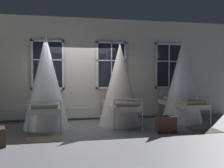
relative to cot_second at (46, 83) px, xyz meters
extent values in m
plane|color=slate|center=(1.09, 0.06, -1.33)|extent=(20.76, 20.76, 0.00)
cube|color=beige|center=(1.09, 1.20, 0.44)|extent=(11.38, 0.10, 3.54)
cube|color=black|center=(0.00, 1.09, 0.57)|extent=(1.08, 0.02, 1.68)
cube|color=silver|center=(0.00, 1.09, -0.24)|extent=(1.08, 0.06, 0.07)
cube|color=silver|center=(0.00, 1.09, 1.37)|extent=(1.08, 0.06, 0.07)
cube|color=silver|center=(-0.51, 1.09, 0.57)|extent=(0.07, 0.06, 1.68)
cube|color=silver|center=(0.51, 1.09, 0.57)|extent=(0.07, 0.06, 1.68)
cube|color=silver|center=(0.00, 1.09, 0.57)|extent=(0.04, 0.06, 1.68)
cube|color=silver|center=(0.00, 1.09, 0.74)|extent=(1.08, 0.06, 0.04)
cube|color=black|center=(2.19, 1.09, 0.57)|extent=(1.08, 0.02, 1.68)
cube|color=silver|center=(2.19, 1.09, -0.24)|extent=(1.08, 0.06, 0.07)
cube|color=silver|center=(2.19, 1.09, 1.37)|extent=(1.08, 0.06, 0.07)
cube|color=silver|center=(1.68, 1.09, 0.57)|extent=(0.07, 0.06, 1.68)
cube|color=silver|center=(2.69, 1.09, 0.57)|extent=(0.07, 0.06, 1.68)
cube|color=silver|center=(2.19, 1.09, 0.57)|extent=(0.04, 0.06, 1.68)
cube|color=silver|center=(2.19, 1.09, 0.74)|extent=(1.08, 0.06, 0.04)
cube|color=black|center=(4.38, 1.09, 0.57)|extent=(1.08, 0.02, 1.68)
cube|color=silver|center=(4.38, 1.09, -0.24)|extent=(1.08, 0.06, 0.07)
cube|color=silver|center=(4.38, 1.09, 1.37)|extent=(1.08, 0.06, 0.07)
cube|color=silver|center=(3.87, 1.09, 0.57)|extent=(0.07, 0.06, 1.68)
cube|color=silver|center=(4.88, 1.09, 0.57)|extent=(0.07, 0.06, 1.68)
cube|color=silver|center=(4.38, 1.09, 0.57)|extent=(0.04, 0.06, 1.68)
cube|color=silver|center=(4.38, 1.09, 0.74)|extent=(1.08, 0.06, 0.04)
cube|color=silver|center=(1.09, 1.07, -1.08)|extent=(7.16, 0.10, 0.36)
cylinder|color=#9EA3A8|center=(-0.42, 0.96, -0.82)|extent=(0.04, 0.04, 1.02)
cylinder|color=#9EA3A8|center=(0.39, 0.97, -0.82)|extent=(0.04, 0.04, 1.02)
cylinder|color=#9EA3A8|center=(-0.39, -0.98, -0.88)|extent=(0.04, 0.04, 0.89)
cylinder|color=#9EA3A8|center=(0.42, -0.97, -0.88)|extent=(0.04, 0.04, 0.89)
cylinder|color=#9EA3A8|center=(-0.41, -0.01, -0.80)|extent=(0.06, 1.94, 0.03)
cylinder|color=#9EA3A8|center=(0.41, 0.00, -0.80)|extent=(0.06, 1.94, 0.03)
cylinder|color=#9EA3A8|center=(-0.01, 0.97, -0.31)|extent=(0.81, 0.04, 0.03)
cylinder|color=#9EA3A8|center=(0.01, -0.97, -0.44)|extent=(0.81, 0.04, 0.03)
cube|color=#B7B2A3|center=(0.00, 0.00, -0.73)|extent=(0.86, 1.97, 0.14)
ellipsoid|color=silver|center=(-0.01, 0.73, -0.59)|extent=(0.63, 0.41, 0.14)
cube|color=slate|center=(0.01, -0.71, -0.61)|extent=(0.67, 0.37, 0.10)
cone|color=white|center=(0.00, 0.00, 0.04)|extent=(1.33, 1.33, 2.74)
cylinder|color=#9EA3A8|center=(1.82, 0.97, -0.82)|extent=(0.04, 0.04, 1.02)
cylinder|color=#9EA3A8|center=(2.63, 0.97, -0.82)|extent=(0.04, 0.04, 1.02)
cylinder|color=#9EA3A8|center=(1.84, -0.97, -0.88)|extent=(0.04, 0.04, 0.89)
cylinder|color=#9EA3A8|center=(2.65, -0.97, -0.88)|extent=(0.04, 0.04, 0.89)
cylinder|color=#9EA3A8|center=(1.83, 0.00, -0.80)|extent=(0.05, 1.94, 0.03)
cylinder|color=#9EA3A8|center=(2.64, 0.00, -0.80)|extent=(0.05, 1.94, 0.03)
cylinder|color=#9EA3A8|center=(2.22, 0.97, -0.31)|extent=(0.81, 0.04, 0.03)
cylinder|color=#9EA3A8|center=(2.25, -0.97, -0.44)|extent=(0.81, 0.04, 0.03)
cube|color=#B7B2A3|center=(2.23, 0.00, -0.73)|extent=(0.86, 1.97, 0.14)
ellipsoid|color=beige|center=(2.23, 0.73, -0.59)|extent=(0.63, 0.41, 0.14)
cube|color=gray|center=(2.24, -0.71, -0.61)|extent=(0.67, 0.37, 0.10)
cone|color=silver|center=(2.23, 0.00, -0.05)|extent=(1.33, 1.33, 2.56)
cylinder|color=#9EA3A8|center=(3.92, 0.98, -0.82)|extent=(0.04, 0.04, 1.02)
cylinder|color=#9EA3A8|center=(4.74, 1.00, -0.82)|extent=(0.04, 0.04, 1.02)
cylinder|color=#9EA3A8|center=(3.97, -0.96, -0.88)|extent=(0.04, 0.04, 0.89)
cylinder|color=#9EA3A8|center=(4.79, -0.94, -0.88)|extent=(0.04, 0.04, 0.89)
cylinder|color=#9EA3A8|center=(3.95, 0.01, -0.80)|extent=(0.08, 1.94, 0.03)
cylinder|color=#9EA3A8|center=(4.76, 0.03, -0.80)|extent=(0.08, 1.94, 0.03)
cylinder|color=#9EA3A8|center=(4.33, 0.99, -0.31)|extent=(0.81, 0.05, 0.03)
cylinder|color=#9EA3A8|center=(4.38, -0.95, -0.44)|extent=(0.81, 0.05, 0.03)
cube|color=beige|center=(4.36, 0.02, -0.73)|extent=(0.88, 1.98, 0.14)
ellipsoid|color=beige|center=(4.34, 0.75, -0.59)|extent=(0.64, 0.42, 0.14)
cube|color=tan|center=(4.37, -0.69, -0.61)|extent=(0.68, 0.38, 0.10)
cone|color=white|center=(4.36, 0.02, 0.03)|extent=(1.33, 1.33, 2.72)
cube|color=#8E7A5B|center=(0.00, -1.37, -1.32)|extent=(0.81, 0.57, 0.01)
cube|color=brown|center=(4.38, -1.37, -1.32)|extent=(0.81, 0.57, 0.01)
cube|color=#472D1E|center=(3.20, -1.31, -1.11)|extent=(0.56, 0.20, 0.44)
cube|color=tan|center=(3.20, -1.21, -1.11)|extent=(0.50, 0.01, 0.03)
torus|color=#472D1E|center=(3.20, -1.31, -0.87)|extent=(0.14, 0.14, 0.02)
camera|label=1|loc=(0.43, -7.49, 0.24)|focal=39.61mm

